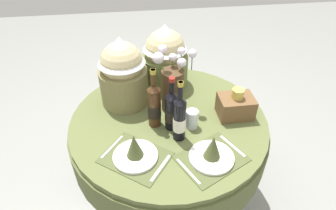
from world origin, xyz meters
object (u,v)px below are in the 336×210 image
object	(u,v)px
wine_bottle_left	(172,110)
gift_tub_back_left	(122,70)
dining_table	(169,136)
wine_bottle_right	(154,105)
woven_basket_side_right	(236,106)
wine_bottle_centre	(179,119)
tumbler_near_right	(192,119)
place_setting_right	(212,153)
place_setting_left	(135,151)
flower_vase	(172,85)
gift_tub_back_centre	(165,54)

from	to	relation	value
wine_bottle_left	gift_tub_back_left	distance (m)	0.41
dining_table	wine_bottle_right	world-z (taller)	wine_bottle_right
gift_tub_back_left	woven_basket_side_right	size ratio (longest dim) A/B	2.17
wine_bottle_left	wine_bottle_centre	distance (m)	0.10
wine_bottle_centre	tumbler_near_right	world-z (taller)	wine_bottle_centre
place_setting_right	wine_bottle_right	bearing A→B (deg)	130.19
tumbler_near_right	place_setting_left	bearing A→B (deg)	-149.55
place_setting_right	wine_bottle_centre	xyz separation A→B (m)	(-0.14, 0.18, 0.10)
gift_tub_back_left	woven_basket_side_right	xyz separation A→B (m)	(0.67, -0.24, -0.17)
gift_tub_back_left	flower_vase	bearing A→B (deg)	-22.12
place_setting_right	wine_bottle_right	distance (m)	0.43
dining_table	woven_basket_side_right	size ratio (longest dim) A/B	5.85
place_setting_left	wine_bottle_right	size ratio (longest dim) A/B	1.12
flower_vase	tumbler_near_right	distance (m)	0.24
flower_vase	woven_basket_side_right	size ratio (longest dim) A/B	2.09
wine_bottle_left	tumbler_near_right	distance (m)	0.14
place_setting_right	tumbler_near_right	size ratio (longest dim) A/B	3.61
dining_table	wine_bottle_centre	xyz separation A→B (m)	(0.03, -0.18, 0.30)
dining_table	flower_vase	size ratio (longest dim) A/B	2.80
dining_table	gift_tub_back_left	world-z (taller)	gift_tub_back_left
tumbler_near_right	woven_basket_side_right	xyz separation A→B (m)	(0.29, 0.07, 0.01)
flower_vase	woven_basket_side_right	bearing A→B (deg)	-17.33
flower_vase	gift_tub_back_left	distance (m)	0.32
tumbler_near_right	gift_tub_back_left	distance (m)	0.53
gift_tub_back_centre	woven_basket_side_right	size ratio (longest dim) A/B	2.12
wine_bottle_right	woven_basket_side_right	xyz separation A→B (m)	(0.50, 0.02, -0.07)
place_setting_left	gift_tub_back_centre	bearing A→B (deg)	70.17
wine_bottle_left	place_setting_right	bearing A→B (deg)	-57.94
dining_table	place_setting_right	world-z (taller)	place_setting_right
wine_bottle_right	wine_bottle_left	bearing A→B (deg)	-23.39
dining_table	place_setting_left	bearing A→B (deg)	-126.54
gift_tub_back_centre	woven_basket_side_right	distance (m)	0.59
gift_tub_back_centre	woven_basket_side_right	bearing A→B (deg)	-47.35
flower_vase	wine_bottle_left	world-z (taller)	flower_vase
place_setting_left	flower_vase	world-z (taller)	flower_vase
gift_tub_back_left	place_setting_left	bearing A→B (deg)	-85.43
wine_bottle_right	tumbler_near_right	size ratio (longest dim) A/B	3.27
place_setting_right	woven_basket_side_right	world-z (taller)	woven_basket_side_right
flower_vase	gift_tub_back_centre	xyz separation A→B (m)	(-0.01, 0.30, 0.05)
place_setting_right	woven_basket_side_right	distance (m)	0.41
wine_bottle_centre	wine_bottle_right	xyz separation A→B (m)	(-0.12, 0.14, -0.00)
wine_bottle_left	woven_basket_side_right	xyz separation A→B (m)	(0.41, 0.06, -0.06)
dining_table	wine_bottle_right	distance (m)	0.31
place_setting_right	gift_tub_back_centre	xyz separation A→B (m)	(-0.15, 0.75, 0.19)
place_setting_left	gift_tub_back_left	xyz separation A→B (m)	(-0.04, 0.51, 0.20)
flower_vase	wine_bottle_right	world-z (taller)	flower_vase
wine_bottle_left	woven_basket_side_right	bearing A→B (deg)	8.10
wine_bottle_right	woven_basket_side_right	world-z (taller)	wine_bottle_right
wine_bottle_left	gift_tub_back_left	xyz separation A→B (m)	(-0.27, 0.30, 0.11)
flower_vase	tumbler_near_right	world-z (taller)	flower_vase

